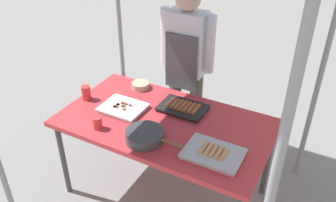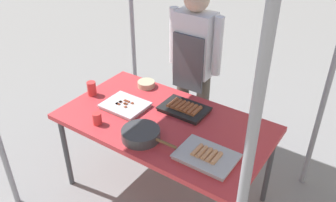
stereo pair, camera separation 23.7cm
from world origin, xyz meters
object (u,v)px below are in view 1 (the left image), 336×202
tray_grilled_sausages (183,108)px  cooking_wok (145,136)px  drink_cup_near_edge (86,93)px  vendor_woman (186,59)px  drink_cup_by_wok (97,123)px  tray_pork_links (213,153)px  tray_meat_skewers (123,108)px  stall_table (165,126)px  condiment_bowl (140,85)px

tray_grilled_sausages → cooking_wok: size_ratio=0.86×
drink_cup_near_edge → vendor_woman: size_ratio=0.08×
drink_cup_by_wok → vendor_woman: vendor_woman is taller
tray_pork_links → drink_cup_by_wok: size_ratio=4.13×
tray_pork_links → drink_cup_near_edge: 1.21m
tray_grilled_sausages → tray_meat_skewers: bearing=-151.9°
drink_cup_near_edge → vendor_woman: vendor_woman is taller
stall_table → tray_pork_links: bearing=-22.6°
cooking_wok → drink_cup_by_wok: size_ratio=4.61×
stall_table → condiment_bowl: 0.56m
tray_meat_skewers → condiment_bowl: bearing=100.1°
tray_grilled_sausages → vendor_woman: bearing=113.5°
drink_cup_by_wok → tray_grilled_sausages: bearing=49.5°
condiment_bowl → vendor_woman: (0.27, 0.36, 0.17)m
stall_table → tray_pork_links: size_ratio=4.11×
stall_table → cooking_wok: cooking_wok is taller
tray_pork_links → cooking_wok: bearing=-171.2°
stall_table → drink_cup_by_wok: (-0.39, -0.32, 0.10)m
tray_grilled_sausages → drink_cup_by_wok: (-0.44, -0.52, 0.03)m
stall_table → tray_meat_skewers: size_ratio=4.68×
tray_grilled_sausages → drink_cup_by_wok: 0.68m
cooking_wok → condiment_bowl: 0.75m
drink_cup_by_wok → tray_meat_skewers: bearing=85.8°
cooking_wok → vendor_woman: size_ratio=0.27×
tray_grilled_sausages → drink_cup_near_edge: 0.81m
cooking_wok → vendor_woman: 1.00m
cooking_wok → vendor_woman: vendor_woman is taller
tray_meat_skewers → tray_pork_links: tray_pork_links is taller
tray_pork_links → drink_cup_near_edge: (-1.20, 0.17, 0.04)m
tray_pork_links → drink_cup_by_wok: 0.87m
tray_pork_links → drink_cup_by_wok: (-0.86, -0.12, 0.03)m
condiment_bowl → vendor_woman: bearing=53.4°
tray_meat_skewers → vendor_woman: 0.77m
cooking_wok → drink_cup_near_edge: bearing=161.4°
tray_pork_links → vendor_woman: (-0.64, 0.90, 0.17)m
cooking_wok → drink_cup_by_wok: (-0.38, -0.04, 0.01)m
drink_cup_near_edge → drink_cup_by_wok: (0.34, -0.29, -0.01)m
drink_cup_near_edge → drink_cup_by_wok: drink_cup_near_edge is taller
condiment_bowl → stall_table: bearing=-38.1°
tray_pork_links → condiment_bowl: 1.06m
tray_pork_links → cooking_wok: 0.49m
stall_table → drink_cup_by_wok: size_ratio=17.00×
condiment_bowl → drink_cup_near_edge: 0.47m
condiment_bowl → vendor_woman: 0.48m
drink_cup_by_wok → tray_pork_links: bearing=7.8°
tray_meat_skewers → drink_cup_near_edge: (-0.36, -0.01, 0.04)m
condiment_bowl → drink_cup_by_wok: drink_cup_by_wok is taller
tray_meat_skewers → condiment_bowl: (-0.07, 0.36, 0.01)m
cooking_wok → stall_table: bearing=88.4°
cooking_wok → drink_cup_by_wok: drink_cup_by_wok is taller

